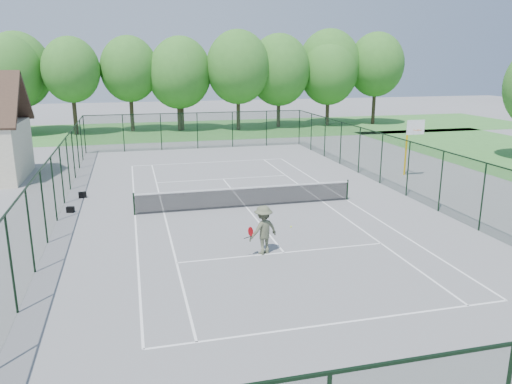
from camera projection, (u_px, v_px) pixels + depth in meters
ground at (246, 207)px, 25.21m from camera, size 140.00×140.00×0.00m
grass_far at (183, 130)px, 53.33m from camera, size 80.00×16.00×0.01m
court_lines at (246, 207)px, 25.21m from camera, size 11.05×23.85×0.01m
tennis_net at (246, 196)px, 25.06m from camera, size 11.08×0.08×1.10m
fence_enclosure at (246, 177)px, 24.81m from camera, size 18.05×36.05×3.02m
tree_line_far at (181, 73)px, 51.81m from camera, size 39.40×6.40×9.70m
basketball_goal at (411, 137)px, 31.26m from camera, size 1.20×1.43×3.65m
sports_bag_a at (70, 210)px, 24.29m from camera, size 0.40×0.29×0.28m
sports_bag_b at (83, 195)px, 26.91m from camera, size 0.44×0.32×0.31m
tennis_player at (263, 230)px, 18.91m from camera, size 2.14×1.11×1.90m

